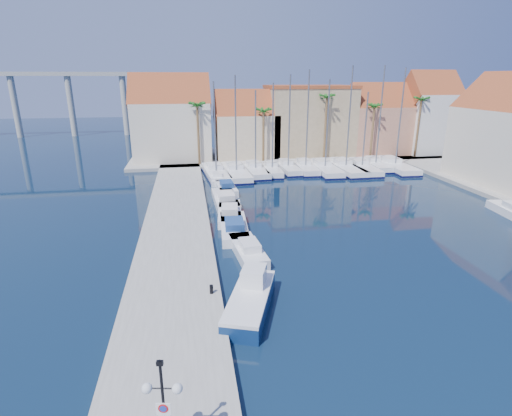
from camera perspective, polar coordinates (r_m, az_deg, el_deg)
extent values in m
plane|color=black|center=(24.52, 10.21, -14.75)|extent=(260.00, 260.00, 0.00)
cube|color=gray|center=(35.25, -11.35, -3.79)|extent=(6.00, 77.00, 0.50)
cube|color=gray|center=(70.69, 4.96, 7.51)|extent=(54.00, 16.00, 0.50)
cylinder|color=black|center=(15.40, -13.00, -26.32)|extent=(0.10, 0.10, 4.04)
cylinder|color=black|center=(14.84, -14.30, -23.69)|extent=(0.51, 0.14, 0.05)
cylinder|color=black|center=(14.73, -12.23, -23.89)|extent=(0.51, 0.14, 0.05)
sphere|color=white|center=(14.90, -15.32, -23.59)|extent=(0.36, 0.36, 0.36)
sphere|color=white|center=(14.68, -11.18, -23.98)|extent=(0.36, 0.36, 0.36)
cube|color=black|center=(14.14, -13.58, -20.74)|extent=(0.24, 0.16, 0.16)
cube|color=white|center=(15.29, -13.09, -26.21)|extent=(0.50, 0.12, 0.50)
cylinder|color=red|center=(15.23, -13.13, -26.14)|extent=(0.34, 0.08, 0.34)
cylinder|color=#1933A5|center=(15.23, -13.14, -26.16)|extent=(0.24, 0.06, 0.24)
cylinder|color=black|center=(25.24, -6.40, -11.46)|extent=(0.22, 0.22, 0.55)
cube|color=navy|center=(24.20, -0.86, -13.58)|extent=(4.13, 6.68, 0.95)
cube|color=white|center=(23.90, -0.87, -12.40)|extent=(4.13, 6.68, 0.21)
cube|color=white|center=(24.70, -0.31, -9.76)|extent=(1.86, 2.06, 1.16)
cube|color=white|center=(31.20, -1.18, -6.08)|extent=(2.46, 6.10, 0.80)
cube|color=white|center=(30.39, -0.92, -5.32)|extent=(1.52, 2.20, 0.60)
cube|color=white|center=(35.70, -3.15, -2.90)|extent=(2.72, 7.27, 0.80)
cube|color=navy|center=(34.78, -3.11, -2.25)|extent=(1.75, 2.59, 0.60)
cube|color=white|center=(39.55, -3.78, -0.78)|extent=(2.88, 7.07, 0.80)
cube|color=white|center=(38.68, -3.79, -0.13)|extent=(1.78, 2.55, 0.60)
cube|color=white|center=(44.00, -4.42, 1.17)|extent=(2.59, 7.53, 0.80)
cube|color=white|center=(43.09, -4.32, 1.77)|extent=(1.74, 2.66, 0.60)
cube|color=white|center=(48.77, -4.32, 2.87)|extent=(2.38, 6.43, 0.80)
cube|color=navy|center=(47.99, -4.22, 3.48)|extent=(1.54, 2.29, 0.60)
cube|color=white|center=(53.17, -5.53, 4.12)|extent=(1.96, 5.45, 0.80)
cube|color=white|center=(52.49, -5.53, 4.72)|extent=(1.29, 1.93, 0.60)
cube|color=white|center=(57.86, -5.90, 5.26)|extent=(2.23, 6.09, 0.80)
cube|color=white|center=(57.13, -5.85, 5.81)|extent=(1.45, 2.17, 0.60)
cube|color=white|center=(47.71, 32.31, -0.31)|extent=(2.18, 5.13, 0.80)
cube|color=white|center=(47.14, 32.78, 0.30)|extent=(1.32, 1.86, 0.60)
cube|color=white|center=(56.15, -5.77, 4.97)|extent=(3.66, 10.88, 1.00)
cube|color=#0B0E38|center=(56.22, -5.76, 4.65)|extent=(3.72, 10.95, 0.28)
cube|color=white|center=(57.01, -5.97, 5.99)|extent=(2.20, 3.36, 0.60)
cylinder|color=slate|center=(54.53, -5.90, 11.38)|extent=(0.20, 0.20, 11.76)
cube|color=white|center=(56.34, -2.89, 5.08)|extent=(3.32, 11.20, 1.00)
cube|color=#0B0E38|center=(56.42, -2.89, 4.77)|extent=(3.38, 11.26, 0.28)
cube|color=white|center=(57.24, -3.08, 6.11)|extent=(2.15, 3.41, 0.60)
cylinder|color=slate|center=(54.67, -2.91, 11.89)|extent=(0.20, 0.20, 12.54)
cube|color=white|center=(57.54, -0.17, 5.38)|extent=(3.02, 9.76, 1.00)
cube|color=#0B0E38|center=(57.61, -0.17, 5.07)|extent=(3.09, 9.82, 0.28)
cube|color=white|center=(58.29, -0.37, 6.35)|extent=(1.91, 2.98, 0.60)
cylinder|color=slate|center=(56.08, -0.06, 11.07)|extent=(0.20, 0.20, 10.61)
cube|color=white|center=(57.85, 2.27, 5.44)|extent=(2.84, 8.68, 1.00)
cube|color=#0B0E38|center=(57.92, 2.27, 5.13)|extent=(2.90, 8.74, 0.28)
cube|color=white|center=(58.51, 2.17, 6.39)|extent=(1.74, 2.67, 0.60)
cylinder|color=slate|center=(56.38, 2.41, 11.58)|extent=(0.20, 0.20, 11.56)
cube|color=white|center=(59.22, 4.50, 5.69)|extent=(2.45, 8.54, 1.00)
cube|color=#0B0E38|center=(59.29, 4.50, 5.39)|extent=(2.51, 8.60, 0.28)
cube|color=white|center=(59.85, 4.30, 6.61)|extent=(1.62, 2.59, 0.60)
cylinder|color=slate|center=(57.73, 4.79, 12.23)|extent=(0.20, 0.20, 12.64)
cube|color=white|center=(59.75, 6.99, 5.73)|extent=(2.76, 9.22, 1.00)
cube|color=#0B0E38|center=(59.81, 6.98, 5.43)|extent=(2.83, 9.29, 0.28)
cube|color=white|center=(60.45, 6.81, 6.65)|extent=(1.78, 2.81, 0.60)
cylinder|color=slate|center=(58.20, 7.37, 12.51)|extent=(0.20, 0.20, 13.28)
cube|color=white|center=(59.71, 9.67, 5.59)|extent=(3.12, 10.90, 1.00)
cube|color=#0B0E38|center=(59.78, 9.65, 5.30)|extent=(3.19, 10.96, 0.28)
cube|color=white|center=(60.55, 9.41, 6.56)|extent=(2.06, 3.30, 0.60)
cylinder|color=slate|center=(58.16, 10.17, 11.74)|extent=(0.20, 0.20, 12.01)
cube|color=white|center=(60.81, 12.49, 5.65)|extent=(3.27, 11.48, 1.00)
cube|color=#0B0E38|center=(60.88, 12.47, 5.35)|extent=(3.34, 11.55, 0.28)
cube|color=white|center=(61.67, 12.12, 6.60)|extent=(2.17, 3.48, 0.60)
cylinder|color=slate|center=(59.18, 13.20, 12.54)|extent=(0.20, 0.20, 13.80)
cube|color=white|center=(61.44, 14.72, 5.61)|extent=(3.18, 10.70, 1.00)
cube|color=#0B0E38|center=(61.51, 14.69, 5.32)|extent=(3.24, 10.76, 0.28)
cube|color=white|center=(62.25, 14.42, 6.54)|extent=(2.06, 3.25, 0.60)
cylinder|color=slate|center=(60.04, 15.34, 10.77)|extent=(0.20, 0.20, 10.32)
cube|color=white|center=(63.71, 16.55, 5.88)|extent=(2.55, 8.67, 1.00)
cube|color=#0B0E38|center=(63.78, 16.53, 5.60)|extent=(2.61, 8.73, 0.28)
cube|color=white|center=(64.33, 16.31, 6.75)|extent=(1.66, 2.63, 0.60)
cylinder|color=slate|center=(62.27, 17.33, 12.49)|extent=(0.20, 0.20, 13.88)
cube|color=white|center=(64.19, 19.02, 5.73)|extent=(3.42, 11.76, 1.00)
cube|color=#0B0E38|center=(64.25, 18.99, 5.45)|extent=(3.48, 11.83, 0.28)
cube|color=white|center=(65.06, 18.64, 6.65)|extent=(2.24, 3.57, 0.60)
cylinder|color=slate|center=(62.64, 19.95, 12.11)|extent=(0.20, 0.20, 13.55)
cube|color=beige|center=(66.80, -11.87, 10.70)|extent=(12.00, 9.00, 9.00)
cube|color=brown|center=(66.40, -12.12, 14.55)|extent=(12.30, 9.00, 9.00)
cube|color=#C7AD8C|center=(67.56, -1.43, 10.30)|extent=(10.00, 8.00, 7.00)
cube|color=brown|center=(67.17, -1.46, 13.26)|extent=(10.30, 8.00, 8.00)
cube|color=tan|center=(70.68, 7.50, 12.14)|extent=(14.00, 10.00, 11.00)
cube|color=brown|center=(70.33, 7.70, 16.80)|extent=(14.20, 10.20, 0.50)
cube|color=#B9765D|center=(74.31, 16.72, 10.66)|extent=(10.00, 8.00, 8.00)
cube|color=brown|center=(73.95, 17.01, 13.73)|extent=(10.30, 8.00, 8.00)
cube|color=silver|center=(77.72, 23.20, 11.02)|extent=(8.00, 8.00, 10.00)
cube|color=brown|center=(77.39, 23.67, 14.68)|extent=(8.30, 8.00, 8.00)
cube|color=beige|center=(59.16, 32.76, 7.31)|extent=(9.00, 14.00, 9.00)
cylinder|color=brown|center=(61.81, -8.24, 10.33)|extent=(0.36, 0.36, 9.00)
sphere|color=#1D5E1A|center=(61.39, -8.43, 14.35)|extent=(2.60, 2.60, 2.60)
cylinder|color=brown|center=(62.93, 1.06, 10.18)|extent=(0.36, 0.36, 8.00)
sphere|color=#1D5E1A|center=(62.51, 1.08, 13.68)|extent=(2.60, 2.60, 2.60)
cylinder|color=brown|center=(65.37, 9.88, 11.11)|extent=(0.36, 0.36, 10.00)
sphere|color=#1D5E1A|center=(64.98, 10.11, 15.35)|extent=(2.60, 2.60, 2.60)
cylinder|color=brown|center=(68.51, 16.28, 10.34)|extent=(0.36, 0.36, 8.50)
sphere|color=#1D5E1A|center=(68.13, 16.58, 13.75)|extent=(2.60, 2.60, 2.60)
cylinder|color=brown|center=(72.27, 22.14, 10.51)|extent=(0.36, 0.36, 9.50)
sphere|color=#1D5E1A|center=(71.91, 22.58, 14.13)|extent=(2.60, 2.60, 2.60)
cube|color=#9E9E99|center=(105.74, -27.60, 16.62)|extent=(48.00, 2.20, 0.90)
cylinder|color=#9E9E99|center=(108.49, -31.15, 12.33)|extent=(1.40, 1.40, 14.00)
cylinder|color=#9E9E99|center=(104.84, -24.91, 13.12)|extent=(1.40, 1.40, 14.00)
cylinder|color=#9E9E99|center=(102.47, -18.25, 13.79)|extent=(1.40, 1.40, 14.00)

